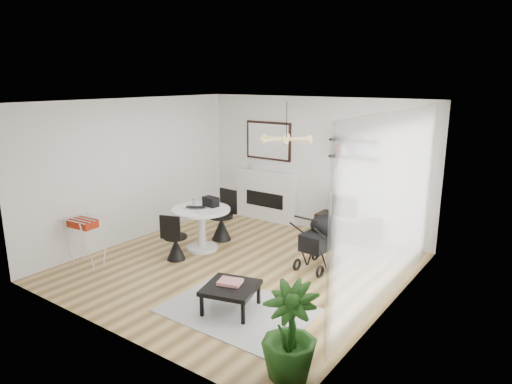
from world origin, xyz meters
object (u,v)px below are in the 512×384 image
Objects in this scene: stroller at (320,243)px; potted_plant at (290,332)px; coffee_table at (231,288)px; tv_console at (347,228)px; drying_rack at (87,240)px; dining_table at (201,223)px; fireplace at (267,190)px; crt_tv at (350,204)px.

potted_plant reaches higher than stroller.
tv_console is at bearing 88.55° from coffee_table.
drying_rack is 0.78× the size of potted_plant.
stroller reaches higher than dining_table.
potted_plant is at bearing -53.26° from fireplace.
tv_console is 2.82m from dining_table.
stroller is at bearing 111.76° from potted_plant.
tv_console is at bearing 101.23° from stroller.
drying_rack is 3.89m from stroller.
stroller is at bearing 28.10° from drying_rack.
dining_table is 1.09× the size of stroller.
crt_tv reaches higher than dining_table.
drying_rack is 2.98m from coffee_table.
tv_console is 1.27× the size of stroller.
fireplace is at bearing 175.69° from crt_tv.
fireplace is at bearing 175.73° from tv_console.
coffee_table is (-0.09, -3.50, 0.09)m from tv_console.
stroller is 2.96m from potted_plant.
crt_tv is at bearing 88.11° from coffee_table.
dining_table is at bearing 145.46° from potted_plant.
tv_console is at bearing 46.25° from dining_table.
coffee_table is (1.91, -3.64, -0.36)m from fireplace.
stroller is (2.13, 0.53, -0.09)m from dining_table.
dining_table is at bearing 49.97° from drying_rack.
crt_tv is 0.72× the size of drying_rack.
crt_tv is 1.54m from stroller.
coffee_table is 0.80× the size of potted_plant.
tv_console is at bearing 106.84° from potted_plant.
crt_tv is at bearing -4.31° from fireplace.
stroller is 0.93× the size of potted_plant.
stroller is 2.02m from coffee_table.
dining_table is 1.01× the size of potted_plant.
tv_console is 4.76m from drying_rack.
crt_tv is 0.60× the size of stroller.
coffee_table is at bearing -38.38° from dining_table.
crt_tv is 0.55× the size of dining_table.
stroller is (0.19, -1.50, 0.19)m from tv_console.
drying_rack is (-3.09, -3.63, -0.29)m from crt_tv.
dining_table is at bearing -162.05° from stroller.
dining_table is at bearing -134.19° from crt_tv.
drying_rack is 0.97× the size of coffee_table.
tv_console reaches higher than coffee_table.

